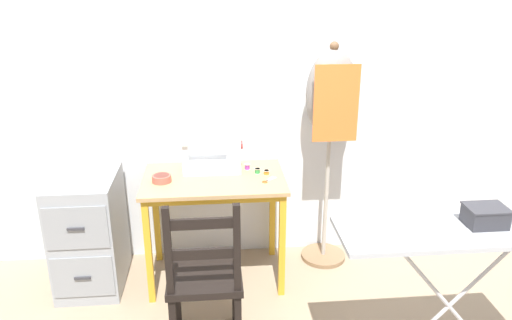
{
  "coord_description": "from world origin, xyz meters",
  "views": [
    {
      "loc": [
        0.0,
        -2.69,
        1.96
      ],
      "look_at": [
        0.27,
        0.26,
        0.86
      ],
      "focal_mm": 35.0,
      "sensor_mm": 36.0,
      "label": 1
    }
  ],
  "objects_px": {
    "wooden_chair": "(204,278)",
    "thread_spool_mid_table": "(257,171)",
    "sewing_machine": "(215,153)",
    "ironing_board": "(460,237)",
    "dress_form": "(331,106)",
    "storage_box": "(485,216)",
    "thread_spool_far_edge": "(266,173)",
    "filing_cabinet": "(89,231)",
    "fabric_bowl": "(161,178)",
    "thread_spool_near_machine": "(247,167)",
    "scissors": "(267,181)"
  },
  "relations": [
    {
      "from": "sewing_machine",
      "to": "fabric_bowl",
      "type": "bearing_deg",
      "value": -154.49
    },
    {
      "from": "filing_cabinet",
      "to": "dress_form",
      "type": "distance_m",
      "value": 1.79
    },
    {
      "from": "thread_spool_far_edge",
      "to": "ironing_board",
      "type": "height_order",
      "value": "ironing_board"
    },
    {
      "from": "wooden_chair",
      "to": "storage_box",
      "type": "relative_size",
      "value": 4.88
    },
    {
      "from": "thread_spool_far_edge",
      "to": "dress_form",
      "type": "bearing_deg",
      "value": 19.0
    },
    {
      "from": "thread_spool_mid_table",
      "to": "storage_box",
      "type": "distance_m",
      "value": 1.42
    },
    {
      "from": "filing_cabinet",
      "to": "scissors",
      "type": "bearing_deg",
      "value": -4.68
    },
    {
      "from": "sewing_machine",
      "to": "thread_spool_mid_table",
      "type": "xyz_separation_m",
      "value": [
        0.27,
        -0.08,
        -0.11
      ]
    },
    {
      "from": "ironing_board",
      "to": "storage_box",
      "type": "height_order",
      "value": "storage_box"
    },
    {
      "from": "dress_form",
      "to": "thread_spool_near_machine",
      "type": "bearing_deg",
      "value": -175.4
    },
    {
      "from": "ironing_board",
      "to": "storage_box",
      "type": "xyz_separation_m",
      "value": [
        0.12,
        0.02,
        0.09
      ]
    },
    {
      "from": "ironing_board",
      "to": "dress_form",
      "type": "bearing_deg",
      "value": 107.19
    },
    {
      "from": "sewing_machine",
      "to": "wooden_chair",
      "type": "height_order",
      "value": "sewing_machine"
    },
    {
      "from": "fabric_bowl",
      "to": "thread_spool_near_machine",
      "type": "relative_size",
      "value": 3.03
    },
    {
      "from": "thread_spool_far_edge",
      "to": "storage_box",
      "type": "distance_m",
      "value": 1.36
    },
    {
      "from": "scissors",
      "to": "filing_cabinet",
      "type": "xyz_separation_m",
      "value": [
        -1.16,
        0.09,
        -0.36
      ]
    },
    {
      "from": "scissors",
      "to": "thread_spool_mid_table",
      "type": "xyz_separation_m",
      "value": [
        -0.05,
        0.14,
        0.01
      ]
    },
    {
      "from": "storage_box",
      "to": "scissors",
      "type": "bearing_deg",
      "value": 136.23
    },
    {
      "from": "fabric_bowl",
      "to": "thread_spool_mid_table",
      "type": "distance_m",
      "value": 0.62
    },
    {
      "from": "thread_spool_near_machine",
      "to": "storage_box",
      "type": "xyz_separation_m",
      "value": [
        1.04,
        -1.1,
        0.14
      ]
    },
    {
      "from": "thread_spool_mid_table",
      "to": "filing_cabinet",
      "type": "bearing_deg",
      "value": -177.89
    },
    {
      "from": "fabric_bowl",
      "to": "dress_form",
      "type": "xyz_separation_m",
      "value": [
        1.11,
        0.2,
        0.39
      ]
    },
    {
      "from": "wooden_chair",
      "to": "dress_form",
      "type": "bearing_deg",
      "value": 44.57
    },
    {
      "from": "sewing_machine",
      "to": "scissors",
      "type": "distance_m",
      "value": 0.41
    },
    {
      "from": "filing_cabinet",
      "to": "dress_form",
      "type": "bearing_deg",
      "value": 5.7
    },
    {
      "from": "dress_form",
      "to": "filing_cabinet",
      "type": "bearing_deg",
      "value": -174.3
    },
    {
      "from": "sewing_machine",
      "to": "dress_form",
      "type": "bearing_deg",
      "value": 3.23
    },
    {
      "from": "wooden_chair",
      "to": "thread_spool_mid_table",
      "type": "bearing_deg",
      "value": 63.9
    },
    {
      "from": "thread_spool_far_edge",
      "to": "filing_cabinet",
      "type": "height_order",
      "value": "thread_spool_far_edge"
    },
    {
      "from": "wooden_chair",
      "to": "ironing_board",
      "type": "xyz_separation_m",
      "value": [
        1.21,
        -0.33,
        0.37
      ]
    },
    {
      "from": "sewing_machine",
      "to": "ironing_board",
      "type": "relative_size",
      "value": 0.34
    },
    {
      "from": "filing_cabinet",
      "to": "dress_form",
      "type": "height_order",
      "value": "dress_form"
    },
    {
      "from": "thread_spool_far_edge",
      "to": "filing_cabinet",
      "type": "bearing_deg",
      "value": -179.62
    },
    {
      "from": "scissors",
      "to": "thread_spool_far_edge",
      "type": "relative_size",
      "value": 2.52
    },
    {
      "from": "thread_spool_far_edge",
      "to": "filing_cabinet",
      "type": "xyz_separation_m",
      "value": [
        -1.16,
        -0.01,
        -0.37
      ]
    },
    {
      "from": "fabric_bowl",
      "to": "storage_box",
      "type": "relative_size",
      "value": 0.64
    },
    {
      "from": "wooden_chair",
      "to": "dress_form",
      "type": "xyz_separation_m",
      "value": [
        0.85,
        0.84,
        0.71
      ]
    },
    {
      "from": "scissors",
      "to": "thread_spool_far_edge",
      "type": "xyz_separation_m",
      "value": [
        0.01,
        0.1,
        0.01
      ]
    },
    {
      "from": "filing_cabinet",
      "to": "storage_box",
      "type": "relative_size",
      "value": 4.06
    },
    {
      "from": "scissors",
      "to": "wooden_chair",
      "type": "height_order",
      "value": "wooden_chair"
    },
    {
      "from": "sewing_machine",
      "to": "storage_box",
      "type": "bearing_deg",
      "value": -41.32
    },
    {
      "from": "ironing_board",
      "to": "storage_box",
      "type": "bearing_deg",
      "value": 9.18
    },
    {
      "from": "wooden_chair",
      "to": "dress_form",
      "type": "height_order",
      "value": "dress_form"
    },
    {
      "from": "sewing_machine",
      "to": "storage_box",
      "type": "relative_size",
      "value": 2.08
    },
    {
      "from": "sewing_machine",
      "to": "filing_cabinet",
      "type": "height_order",
      "value": "sewing_machine"
    },
    {
      "from": "scissors",
      "to": "wooden_chair",
      "type": "distance_m",
      "value": 0.77
    },
    {
      "from": "filing_cabinet",
      "to": "thread_spool_near_machine",
      "type": "bearing_deg",
      "value": 6.28
    },
    {
      "from": "thread_spool_mid_table",
      "to": "storage_box",
      "type": "height_order",
      "value": "storage_box"
    },
    {
      "from": "sewing_machine",
      "to": "storage_box",
      "type": "distance_m",
      "value": 1.67
    },
    {
      "from": "sewing_machine",
      "to": "storage_box",
      "type": "height_order",
      "value": "sewing_machine"
    }
  ]
}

